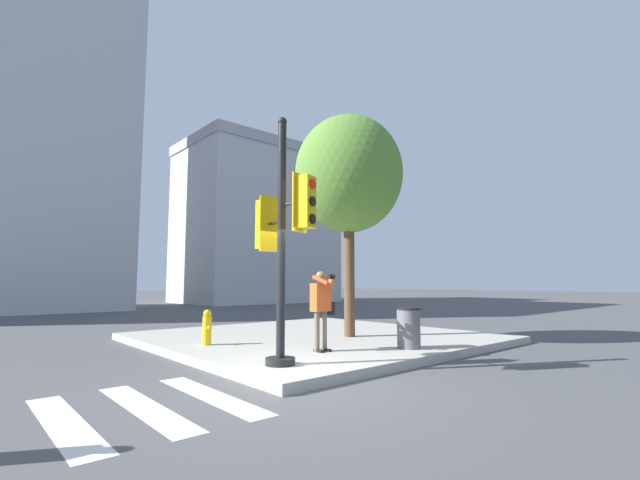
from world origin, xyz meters
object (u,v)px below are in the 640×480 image
traffic_signal_pole (283,236)px  person_photographer (322,303)px  fire_hydrant (207,327)px  trash_bin (409,328)px  street_tree (349,175)px

traffic_signal_pole → person_photographer: traffic_signal_pole is taller
fire_hydrant → trash_bin: bearing=-47.5°
person_photographer → street_tree: size_ratio=0.28×
person_photographer → trash_bin: person_photographer is taller
street_tree → traffic_signal_pole: bearing=-151.7°
person_photographer → traffic_signal_pole: bearing=-157.1°
trash_bin → street_tree: bearing=78.2°
traffic_signal_pole → street_tree: (3.58, 1.93, 2.07)m
person_photographer → fire_hydrant: 2.80m
traffic_signal_pole → fire_hydrant: 3.50m
traffic_signal_pole → trash_bin: size_ratio=5.09×
person_photographer → trash_bin: size_ratio=1.90×
fire_hydrant → trash_bin: 4.48m
traffic_signal_pole → person_photographer: size_ratio=2.68×
traffic_signal_pole → person_photographer: 2.00m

